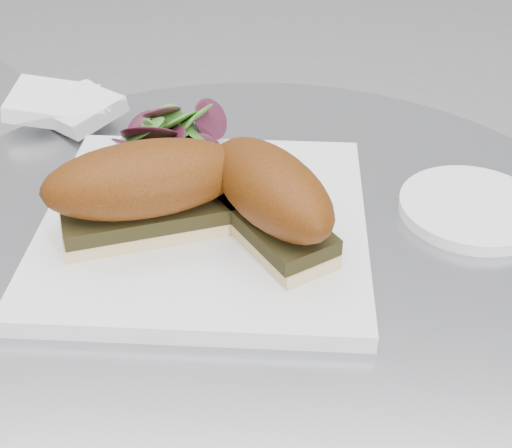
{
  "coord_description": "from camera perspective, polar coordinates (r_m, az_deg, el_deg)",
  "views": [
    {
      "loc": [
        0.02,
        -0.48,
        1.11
      ],
      "look_at": [
        0.0,
        -0.0,
        0.77
      ],
      "focal_mm": 50.0,
      "sensor_mm": 36.0,
      "label": 1
    }
  ],
  "objects": [
    {
      "name": "sandwich_right",
      "position": [
        0.58,
        1.2,
        2.18
      ],
      "size": [
        0.14,
        0.16,
        0.08
      ],
      "rotation": [
        0.0,
        0.0,
        -0.99
      ],
      "color": "beige",
      "rests_on": "plate"
    },
    {
      "name": "plate",
      "position": [
        0.64,
        -4.11,
        -0.03
      ],
      "size": [
        0.29,
        0.29,
        0.02
      ],
      "primitive_type": "cube",
      "rotation": [
        0.0,
        0.0,
        -0.03
      ],
      "color": "white",
      "rests_on": "table"
    },
    {
      "name": "salad",
      "position": [
        0.7,
        -6.97,
        6.37
      ],
      "size": [
        0.12,
        0.12,
        0.05
      ],
      "primitive_type": null,
      "color": "#5B9330",
      "rests_on": "plate"
    },
    {
      "name": "table",
      "position": [
        0.79,
        -0.19,
        -16.53
      ],
      "size": [
        0.7,
        0.7,
        0.73
      ],
      "color": "#AAABB1",
      "rests_on": "ground"
    },
    {
      "name": "napkin",
      "position": [
        0.84,
        -14.69,
        8.55
      ],
      "size": [
        0.15,
        0.15,
        0.02
      ],
      "primitive_type": null,
      "rotation": [
        0.0,
        0.0,
        -0.25
      ],
      "color": "white",
      "rests_on": "table"
    },
    {
      "name": "sandwich_left",
      "position": [
        0.6,
        -8.78,
        2.89
      ],
      "size": [
        0.19,
        0.13,
        0.08
      ],
      "rotation": [
        0.0,
        0.0,
        0.32
      ],
      "color": "beige",
      "rests_on": "plate"
    },
    {
      "name": "saucer",
      "position": [
        0.69,
        16.88,
        1.24
      ],
      "size": [
        0.13,
        0.13,
        0.01
      ],
      "primitive_type": "cylinder",
      "color": "white",
      "rests_on": "table"
    }
  ]
}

